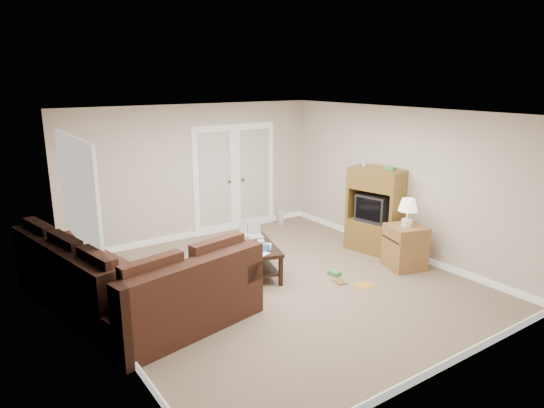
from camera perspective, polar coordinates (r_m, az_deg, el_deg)
floor at (r=7.26m, az=0.86°, el=-9.40°), size 5.50×5.50×0.00m
ceiling at (r=6.65m, az=0.94°, el=10.68°), size 5.00×5.50×0.02m
wall_left at (r=5.82m, az=-19.63°, el=-3.31°), size 0.02×5.50×2.50m
wall_right at (r=8.51m, az=14.79°, el=2.57°), size 0.02×5.50×2.50m
wall_back at (r=9.17m, az=-9.11°, el=3.74°), size 5.00×0.02×2.50m
wall_front at (r=4.97m, az=19.68°, el=-6.37°), size 5.00×0.02×2.50m
baseboards at (r=7.24m, az=0.86°, el=-9.04°), size 5.00×5.50×0.10m
french_doors at (r=9.57m, az=-4.37°, el=3.02°), size 1.80×0.05×2.13m
window_left at (r=6.70m, az=-21.82°, el=1.44°), size 0.05×1.92×1.42m
sectional_sofa at (r=6.54m, az=-16.76°, el=-9.38°), size 2.56×3.15×0.93m
coffee_table at (r=7.56m, az=-2.16°, el=-6.23°), size 0.92×1.32×0.81m
tv_armoire at (r=8.55m, az=12.08°, el=-0.68°), size 0.69×1.01×1.59m
side_cabinet at (r=7.99m, az=15.41°, el=-4.49°), size 0.67×0.67×1.14m
space_heater at (r=10.05m, az=0.95°, el=-1.61°), size 0.12×0.10×0.29m
floor_magazine at (r=7.34m, az=10.74°, el=-9.38°), size 0.28×0.23×0.01m
floor_greenbox at (r=7.61m, az=7.35°, el=-8.07°), size 0.15×0.19×0.07m
floor_book at (r=7.35m, az=7.45°, el=-9.15°), size 0.20×0.24×0.02m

